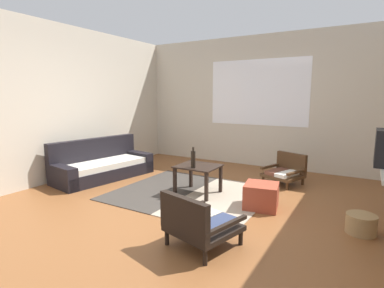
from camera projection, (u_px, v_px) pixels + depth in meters
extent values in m
plane|color=brown|center=(179.00, 211.00, 3.89)|extent=(7.80, 7.80, 0.00)
cube|color=beige|center=(258.00, 102.00, 6.27)|extent=(5.60, 0.12, 2.70)
cube|color=white|center=(258.00, 93.00, 6.19)|extent=(2.07, 0.01, 1.34)
cube|color=beige|center=(61.00, 103.00, 5.26)|extent=(0.12, 6.60, 2.70)
cube|color=#38332D|center=(161.00, 188.00, 4.86)|extent=(1.11, 1.95, 0.01)
cube|color=gray|center=(224.00, 200.00, 4.30)|extent=(1.11, 1.95, 0.01)
cube|color=black|center=(104.00, 172.00, 5.42)|extent=(0.97, 1.84, 0.22)
cube|color=beige|center=(105.00, 164.00, 5.38)|extent=(0.84, 1.65, 0.10)
cube|color=black|center=(94.00, 154.00, 5.56)|extent=(0.41, 1.76, 0.59)
cube|color=black|center=(138.00, 161.00, 6.01)|extent=(0.73, 0.29, 0.37)
cube|color=black|center=(62.00, 177.00, 4.81)|extent=(0.73, 0.29, 0.37)
cube|color=black|center=(198.00, 166.00, 4.50)|extent=(0.61, 0.55, 0.02)
cube|color=black|center=(191.00, 175.00, 4.87)|extent=(0.04, 0.04, 0.43)
cube|color=black|center=(221.00, 179.00, 4.60)|extent=(0.04, 0.04, 0.43)
cube|color=black|center=(175.00, 182.00, 4.47)|extent=(0.04, 0.04, 0.43)
cube|color=black|center=(206.00, 187.00, 4.20)|extent=(0.04, 0.04, 0.43)
cylinder|color=#472D19|center=(287.00, 186.00, 4.75)|extent=(0.04, 0.04, 0.12)
cylinder|color=#472D19|center=(263.00, 180.00, 5.12)|extent=(0.04, 0.04, 0.12)
cylinder|color=#472D19|center=(303.00, 181.00, 5.03)|extent=(0.04, 0.04, 0.12)
cylinder|color=#472D19|center=(279.00, 175.00, 5.39)|extent=(0.04, 0.04, 0.12)
cube|color=#472D19|center=(283.00, 176.00, 5.06)|extent=(0.71, 0.69, 0.05)
cube|color=silver|center=(287.00, 174.00, 4.96)|extent=(0.34, 0.50, 0.06)
cube|color=brown|center=(277.00, 172.00, 5.11)|extent=(0.34, 0.50, 0.06)
cube|color=#472D19|center=(291.00, 163.00, 5.17)|extent=(0.54, 0.26, 0.34)
cube|color=#472D19|center=(297.00, 172.00, 4.84)|extent=(0.23, 0.51, 0.04)
cube|color=#472D19|center=(271.00, 166.00, 5.24)|extent=(0.23, 0.51, 0.04)
cylinder|color=black|center=(203.00, 222.00, 3.37)|extent=(0.04, 0.04, 0.15)
cylinder|color=black|center=(241.00, 237.00, 3.00)|extent=(0.04, 0.04, 0.15)
cylinder|color=black|center=(167.00, 237.00, 3.00)|extent=(0.04, 0.04, 0.15)
cylinder|color=black|center=(205.00, 257.00, 2.64)|extent=(0.04, 0.04, 0.15)
cube|color=black|center=(204.00, 228.00, 2.99)|extent=(0.74, 0.74, 0.05)
cube|color=beige|center=(198.00, 219.00, 3.07)|extent=(0.33, 0.58, 0.06)
cube|color=#2D3856|center=(213.00, 225.00, 2.92)|extent=(0.33, 0.58, 0.06)
cube|color=black|center=(184.00, 216.00, 2.77)|extent=(0.60, 0.22, 0.36)
cube|color=black|center=(185.00, 209.00, 3.17)|extent=(0.20, 0.60, 0.04)
cube|color=black|center=(226.00, 226.00, 2.77)|extent=(0.20, 0.60, 0.04)
cube|color=#993D28|center=(261.00, 196.00, 3.98)|extent=(0.50, 0.50, 0.33)
cube|color=black|center=(376.00, 145.00, 3.03)|extent=(0.01, 0.28, 0.26)
cylinder|color=black|center=(193.00, 159.00, 4.34)|extent=(0.07, 0.07, 0.25)
cylinder|color=black|center=(193.00, 149.00, 4.31)|extent=(0.03, 0.03, 0.06)
cylinder|color=#9E7A4C|center=(361.00, 224.00, 3.25)|extent=(0.31, 0.31, 0.21)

